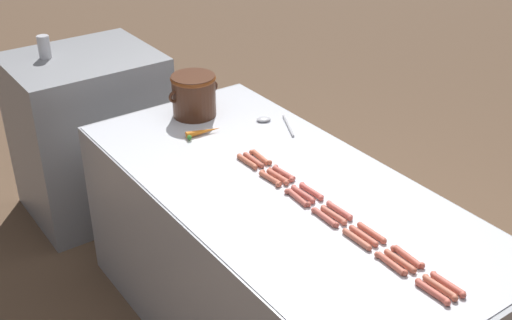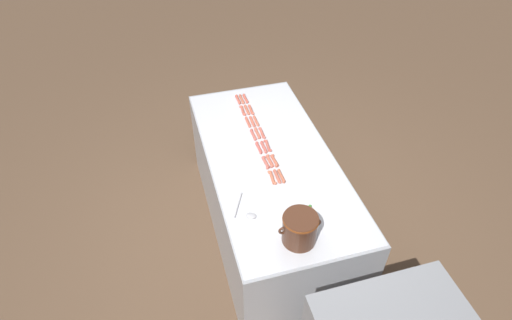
% 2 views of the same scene
% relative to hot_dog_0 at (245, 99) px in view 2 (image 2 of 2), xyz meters
% --- Properties ---
extents(ground_plane, '(20.00, 20.00, 0.00)m').
position_rel_hot_dog_0_xyz_m(ground_plane, '(0.01, 0.80, -0.84)').
color(ground_plane, brown).
extents(griddle_counter, '(0.93, 1.98, 0.83)m').
position_rel_hot_dog_0_xyz_m(griddle_counter, '(0.01, 0.80, -0.43)').
color(griddle_counter, '#9EA0A5').
rests_on(griddle_counter, ground_plane).
extents(hot_dog_0, '(0.03, 0.14, 0.02)m').
position_rel_hot_dog_0_xyz_m(hot_dog_0, '(0.00, 0.00, 0.00)').
color(hot_dog_0, '#CB5A49').
rests_on(hot_dog_0, griddle_counter).
extents(hot_dog_1, '(0.03, 0.14, 0.02)m').
position_rel_hot_dog_0_xyz_m(hot_dog_1, '(-0.00, 0.18, 0.00)').
color(hot_dog_1, '#CB614A').
rests_on(hot_dog_1, griddle_counter).
extents(hot_dog_2, '(0.02, 0.14, 0.02)m').
position_rel_hot_dog_0_xyz_m(hot_dog_2, '(-0.00, 0.34, 0.00)').
color(hot_dog_2, '#C8674E').
rests_on(hot_dog_2, griddle_counter).
extents(hot_dog_3, '(0.03, 0.14, 0.02)m').
position_rel_hot_dog_0_xyz_m(hot_dog_3, '(-0.00, 0.51, 0.00)').
color(hot_dog_3, '#CA6051').
rests_on(hot_dog_3, griddle_counter).
extents(hot_dog_4, '(0.03, 0.14, 0.02)m').
position_rel_hot_dog_0_xyz_m(hot_dog_4, '(-0.00, 0.68, 0.00)').
color(hot_dog_4, '#C35D4E').
rests_on(hot_dog_4, griddle_counter).
extents(hot_dog_5, '(0.03, 0.14, 0.02)m').
position_rel_hot_dog_0_xyz_m(hot_dog_5, '(-0.00, 0.85, 0.00)').
color(hot_dog_5, '#C46248').
rests_on(hot_dog_5, griddle_counter).
extents(hot_dog_6, '(0.03, 0.14, 0.02)m').
position_rel_hot_dog_0_xyz_m(hot_dog_6, '(0.00, 1.02, 0.00)').
color(hot_dog_6, '#BF6447').
rests_on(hot_dog_6, griddle_counter).
extents(hot_dog_7, '(0.03, 0.14, 0.02)m').
position_rel_hot_dog_0_xyz_m(hot_dog_7, '(0.04, 0.00, 0.00)').
color(hot_dog_7, '#C1664C').
rests_on(hot_dog_7, griddle_counter).
extents(hot_dog_8, '(0.02, 0.14, 0.02)m').
position_rel_hot_dog_0_xyz_m(hot_dog_8, '(0.03, 0.17, 0.00)').
color(hot_dog_8, '#C2634A').
rests_on(hot_dog_8, griddle_counter).
extents(hot_dog_9, '(0.02, 0.14, 0.02)m').
position_rel_hot_dog_0_xyz_m(hot_dog_9, '(0.03, 0.34, 0.00)').
color(hot_dog_9, '#CB614B').
rests_on(hot_dog_9, griddle_counter).
extents(hot_dog_10, '(0.03, 0.14, 0.02)m').
position_rel_hot_dog_0_xyz_m(hot_dog_10, '(0.03, 0.50, 0.00)').
color(hot_dog_10, '#C26550').
rests_on(hot_dog_10, griddle_counter).
extents(hot_dog_11, '(0.03, 0.14, 0.02)m').
position_rel_hot_dog_0_xyz_m(hot_dog_11, '(0.03, 0.68, 0.00)').
color(hot_dog_11, '#C15C51').
rests_on(hot_dog_11, griddle_counter).
extents(hot_dog_12, '(0.03, 0.14, 0.02)m').
position_rel_hot_dog_0_xyz_m(hot_dog_12, '(0.03, 0.85, 0.00)').
color(hot_dog_12, '#C9644E').
rests_on(hot_dog_12, griddle_counter).
extents(hot_dog_13, '(0.02, 0.14, 0.02)m').
position_rel_hot_dog_0_xyz_m(hot_dog_13, '(0.03, 1.02, 0.00)').
color(hot_dog_13, '#C1624E').
rests_on(hot_dog_13, griddle_counter).
extents(hot_dog_14, '(0.03, 0.14, 0.02)m').
position_rel_hot_dog_0_xyz_m(hot_dog_14, '(0.07, -0.00, 0.00)').
color(hot_dog_14, '#CC5C4B').
rests_on(hot_dog_14, griddle_counter).
extents(hot_dog_15, '(0.03, 0.14, 0.02)m').
position_rel_hot_dog_0_xyz_m(hot_dog_15, '(0.07, 0.17, 0.00)').
color(hot_dog_15, '#C25A47').
rests_on(hot_dog_15, griddle_counter).
extents(hot_dog_16, '(0.02, 0.14, 0.02)m').
position_rel_hot_dog_0_xyz_m(hot_dog_16, '(0.07, 0.34, 0.00)').
color(hot_dog_16, '#C65D48').
rests_on(hot_dog_16, griddle_counter).
extents(hot_dog_17, '(0.03, 0.14, 0.02)m').
position_rel_hot_dog_0_xyz_m(hot_dog_17, '(0.07, 0.51, 0.00)').
color(hot_dog_17, '#C55D51').
rests_on(hot_dog_17, griddle_counter).
extents(hot_dog_18, '(0.03, 0.14, 0.02)m').
position_rel_hot_dog_0_xyz_m(hot_dog_18, '(0.07, 0.68, 0.00)').
color(hot_dog_18, '#CD594E').
rests_on(hot_dog_18, griddle_counter).
extents(hot_dog_19, '(0.03, 0.14, 0.02)m').
position_rel_hot_dog_0_xyz_m(hot_dog_19, '(0.07, 0.86, 0.00)').
color(hot_dog_19, '#C35E50').
rests_on(hot_dog_19, griddle_counter).
extents(hot_dog_20, '(0.03, 0.14, 0.02)m').
position_rel_hot_dog_0_xyz_m(hot_dog_20, '(0.07, 1.02, 0.00)').
color(hot_dog_20, '#C9674A').
rests_on(hot_dog_20, griddle_counter).
extents(bean_pot, '(0.27, 0.22, 0.21)m').
position_rel_hot_dog_0_xyz_m(bean_pot, '(0.07, 1.57, 0.10)').
color(bean_pot, '#472616').
rests_on(bean_pot, griddle_counter).
extents(serving_spoon, '(0.15, 0.26, 0.02)m').
position_rel_hot_dog_0_xyz_m(serving_spoon, '(0.33, 1.28, -0.00)').
color(serving_spoon, '#B7B7BC').
rests_on(serving_spoon, griddle_counter).
extents(carrot, '(0.18, 0.06, 0.03)m').
position_rel_hot_dog_0_xyz_m(carrot, '(-0.01, 1.37, 0.00)').
color(carrot, orange).
rests_on(carrot, griddle_counter).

